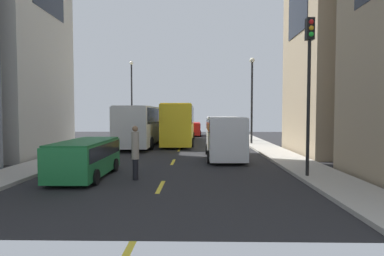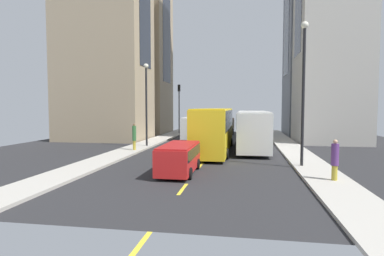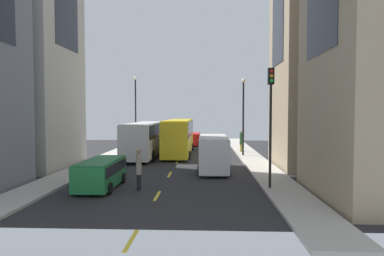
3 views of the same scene
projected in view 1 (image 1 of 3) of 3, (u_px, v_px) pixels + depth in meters
The scene contains 21 objects.
ground_plane at pixel (181, 146), 26.71m from camera, with size 39.96×39.96×0.00m, color #28282B.
sidewalk_west at pixel (103, 145), 26.83m from camera, with size 2.29×44.00×0.15m, color #B2ADA3.
sidewalk_east at pixel (260, 145), 26.58m from camera, with size 2.29×44.00×0.15m, color #B2ADA3.
lane_stripe_1 at pixel (161, 187), 11.73m from camera, with size 0.16×2.00×0.01m, color yellow.
lane_stripe_2 at pixel (173, 162), 17.72m from camera, with size 0.16×2.00×0.01m, color yellow.
lane_stripe_3 at pixel (179, 150), 23.71m from camera, with size 0.16×2.00×0.01m, color yellow.
lane_stripe_4 at pixel (183, 142), 29.71m from camera, with size 0.16×2.00×0.01m, color yellow.
lane_stripe_5 at pixel (185, 137), 35.70m from camera, with size 0.16×2.00×0.01m, color yellow.
lane_stripe_6 at pixel (187, 134), 41.69m from camera, with size 0.16×2.00×0.01m, color yellow.
lane_stripe_7 at pixel (189, 131), 47.68m from camera, with size 0.16×2.00×0.01m, color yellow.
city_bus_white at pixel (143, 122), 27.16m from camera, with size 2.80×11.54×3.35m.
streetcar_yellow at pixel (180, 120), 29.24m from camera, with size 2.70×12.14×3.59m.
delivery_van_white at pixel (224, 134), 19.14m from camera, with size 2.25×6.17×2.58m.
car_red_0 at pixel (193, 128), 38.29m from camera, with size 1.90×4.46×1.64m.
car_green_1 at pixel (86, 156), 13.44m from camera, with size 2.00×4.61×1.62m.
pedestrian_crossing_near at pixel (248, 128), 30.26m from camera, with size 0.32×0.32×2.21m.
pedestrian_waiting_curb at pixel (135, 151), 12.95m from camera, with size 0.31×0.31×2.28m.
pedestrian_crossing_mid at pixel (132, 126), 39.44m from camera, with size 0.36×0.36×1.99m.
traffic_light_near_corner at pixel (309, 68), 12.90m from camera, with size 0.32×0.44×6.62m.
streetlamp_near at pixel (132, 92), 35.42m from camera, with size 0.44×0.44×8.63m.
streetlamp_far at pixel (252, 92), 27.12m from camera, with size 0.44×0.44×7.53m.
Camera 1 is at (1.41, -26.59, 2.81)m, focal length 28.85 mm.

